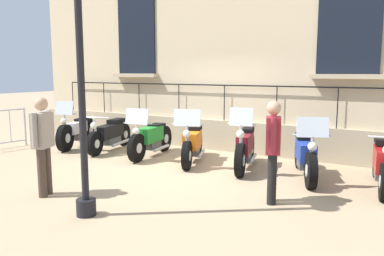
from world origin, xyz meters
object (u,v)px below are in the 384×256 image
object	(u,v)px
motorcycle_blue	(305,156)
motorcycle_black	(110,134)
motorcycle_white	(77,131)
motorcycle_red	(382,165)
motorcycle_green	(151,139)
pedestrian_walking	(273,146)
motorcycle_maroon	(245,148)
motorcycle_orange	(193,144)
lamppost	(79,26)
pedestrian_standing	(43,141)

from	to	relation	value
motorcycle_blue	motorcycle_black	bearing A→B (deg)	-90.68
motorcycle_white	motorcycle_red	size ratio (longest dim) A/B	0.95
motorcycle_white	motorcycle_green	bearing A→B (deg)	90.70
pedestrian_walking	motorcycle_red	bearing A→B (deg)	141.14
motorcycle_blue	pedestrian_walking	xyz separation A→B (m)	(1.75, -0.06, 0.47)
motorcycle_black	motorcycle_maroon	xyz separation A→B (m)	(0.04, 3.83, 0.03)
motorcycle_orange	motorcycle_blue	world-z (taller)	motorcycle_orange
motorcycle_maroon	motorcycle_blue	bearing A→B (deg)	89.26
motorcycle_orange	pedestrian_walking	distance (m)	3.04
pedestrian_walking	motorcycle_maroon	bearing A→B (deg)	-145.66
motorcycle_maroon	pedestrian_walking	distance (m)	2.18
motorcycle_orange	lamppost	size ratio (longest dim) A/B	0.42
motorcycle_orange	pedestrian_standing	xyz separation A→B (m)	(3.31, -0.88, 0.49)
motorcycle_orange	motorcycle_maroon	size ratio (longest dim) A/B	1.00
motorcycle_white	motorcycle_red	world-z (taller)	motorcycle_white
motorcycle_red	pedestrian_walking	xyz separation A→B (m)	(1.74, -1.40, 0.49)
motorcycle_blue	lamppost	bearing A→B (deg)	-30.53
motorcycle_red	pedestrian_standing	world-z (taller)	pedestrian_standing
motorcycle_maroon	motorcycle_blue	size ratio (longest dim) A/B	0.95
motorcycle_maroon	pedestrian_walking	bearing A→B (deg)	34.34
motorcycle_blue	motorcycle_red	size ratio (longest dim) A/B	0.97
motorcycle_maroon	lamppost	world-z (taller)	lamppost
motorcycle_green	lamppost	world-z (taller)	lamppost
motorcycle_blue	lamppost	xyz separation A→B (m)	(3.64, -2.15, 2.22)
motorcycle_green	motorcycle_red	xyz separation A→B (m)	(0.01, 5.07, -0.03)
motorcycle_blue	pedestrian_walking	distance (m)	1.81
motorcycle_maroon	lamppost	size ratio (longest dim) A/B	0.42
motorcycle_green	pedestrian_walking	bearing A→B (deg)	64.50
motorcycle_maroon	pedestrian_standing	distance (m)	4.00
motorcycle_maroon	lamppost	distance (m)	4.36
motorcycle_blue	lamppost	size ratio (longest dim) A/B	0.44
motorcycle_green	motorcycle_red	distance (m)	5.07
motorcycle_blue	pedestrian_standing	world-z (taller)	pedestrian_standing
motorcycle_white	motorcycle_green	xyz separation A→B (m)	(-0.03, 2.49, 0.02)
motorcycle_green	motorcycle_orange	world-z (taller)	motorcycle_orange
motorcycle_orange	motorcycle_blue	xyz separation A→B (m)	(-0.03, 2.53, 0.00)
motorcycle_white	motorcycle_blue	distance (m)	6.22
motorcycle_white	pedestrian_standing	bearing A→B (deg)	40.42
pedestrian_walking	motorcycle_green	bearing A→B (deg)	-115.50
motorcycle_white	pedestrian_walking	size ratio (longest dim) A/B	1.25
motorcycle_white	motorcycle_blue	xyz separation A→B (m)	(-0.03, 6.22, 0.01)
motorcycle_red	motorcycle_maroon	bearing A→B (deg)	-90.49
motorcycle_green	motorcycle_orange	size ratio (longest dim) A/B	1.04
pedestrian_walking	motorcycle_orange	bearing A→B (deg)	-124.87
lamppost	pedestrian_standing	bearing A→B (deg)	-103.64
motorcycle_white	motorcycle_red	distance (m)	7.56
motorcycle_orange	pedestrian_standing	world-z (taller)	pedestrian_standing
pedestrian_standing	motorcycle_green	bearing A→B (deg)	-174.53
motorcycle_maroon	lamppost	bearing A→B (deg)	-13.59
motorcycle_white	lamppost	size ratio (longest dim) A/B	0.43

